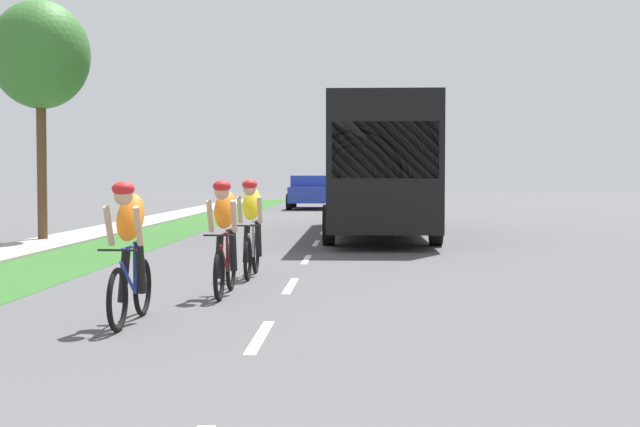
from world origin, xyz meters
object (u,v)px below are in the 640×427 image
cyclist_trailing (225,236)px  pickup_blue (311,192)px  sedan_dark_green (315,189)px  bus_black (378,163)px  street_tree_near (40,56)px  cyclist_lead (129,251)px  cyclist_distant (251,227)px

cyclist_trailing → pickup_blue: pickup_blue is taller
sedan_dark_green → cyclist_trailing: bearing=-88.8°
bus_black → cyclist_trailing: bearing=-101.1°
street_tree_near → cyclist_lead: bearing=-65.5°
sedan_dark_green → street_tree_near: bearing=-98.7°
bus_black → sedan_dark_green: bearing=96.0°
cyclist_lead → sedan_dark_green: size_ratio=0.40×
cyclist_trailing → street_tree_near: size_ratio=0.29×
cyclist_trailing → sedan_dark_green: (-0.87, 43.44, -0.04)m
pickup_blue → cyclist_lead: bearing=-90.4°
cyclist_lead → bus_black: bus_black is taller
cyclist_distant → sedan_dark_green: cyclist_distant is taller
cyclist_distant → pickup_blue: pickup_blue is taller
cyclist_distant → cyclist_trailing: bearing=-92.7°
cyclist_distant → street_tree_near: bearing=130.0°
cyclist_lead → cyclist_distant: size_ratio=1.00×
cyclist_distant → bus_black: (2.30, 10.10, 1.17)m
cyclist_distant → bus_black: 10.42m
sedan_dark_green → street_tree_near: 34.52m
cyclist_trailing → cyclist_distant: (0.10, 2.15, 0.00)m
cyclist_trailing → bus_black: (2.40, 12.24, 1.17)m
bus_black → street_tree_near: (-8.48, -2.71, 2.64)m
pickup_blue → street_tree_near: street_tree_near is taller
bus_black → pickup_blue: (-2.85, 18.26, -1.15)m
cyclist_trailing → sedan_dark_green: cyclist_trailing is taller
pickup_blue → sedan_dark_green: 12.94m
pickup_blue → bus_black: bearing=-81.1°
pickup_blue → cyclist_distant: bearing=-88.9°
pickup_blue → cyclist_trailing: bearing=-89.1°
cyclist_lead → cyclist_trailing: same height
bus_black → street_tree_near: bearing=-162.3°
cyclist_trailing → pickup_blue: bearing=90.9°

